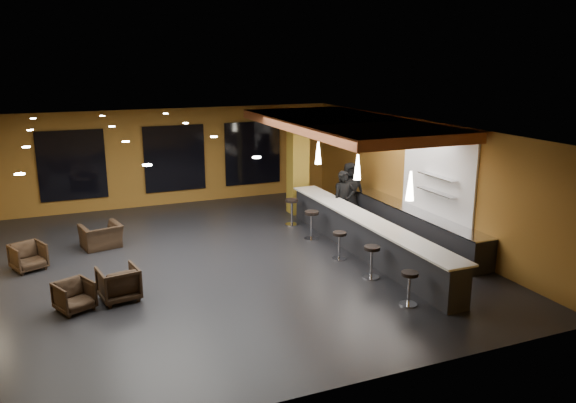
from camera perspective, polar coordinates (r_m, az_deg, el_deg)
name	(u,v)px	position (r m, az deg, el deg)	size (l,w,h in m)	color
floor	(226,262)	(15.23, -6.27, -6.08)	(12.00, 13.00, 0.10)	black
ceiling	(223,127)	(14.38, -6.67, 7.48)	(12.00, 13.00, 0.10)	black
wall_back	(174,157)	(20.95, -11.51, 4.49)	(12.00, 0.10, 3.50)	brown
wall_front	(343,290)	(8.90, 5.58, -8.95)	(12.00, 0.10, 3.50)	brown
wall_right	(419,178)	(17.32, 13.13, 2.34)	(0.10, 13.00, 3.50)	brown
wood_soffit	(344,124)	(16.82, 5.70, 7.86)	(3.60, 8.00, 0.28)	#B85F35
window_left	(72,165)	(20.49, -21.08, 3.45)	(2.20, 0.06, 2.40)	black
window_center	(175,158)	(20.85, -11.44, 4.31)	(2.20, 0.06, 2.40)	black
window_right	(253,153)	(21.61, -3.60, 4.92)	(2.20, 0.06, 2.40)	black
tile_backsplash	(437,176)	(16.43, 14.94, 2.48)	(0.06, 3.20, 2.40)	white
bar_counter	(364,237)	(15.55, 7.77, -3.55)	(0.60, 8.00, 1.00)	black
bar_top	(365,218)	(15.40, 7.84, -1.69)	(0.78, 8.10, 0.05)	silver
prep_counter	(415,226)	(17.02, 12.75, -2.44)	(0.70, 6.00, 0.86)	black
prep_top	(416,211)	(16.90, 12.84, -0.96)	(0.72, 6.00, 0.03)	silver
wall_shelf_lower	(437,192)	(16.28, 14.88, 0.93)	(0.30, 1.50, 0.03)	silver
wall_shelf_upper	(438,176)	(16.18, 14.98, 2.48)	(0.30, 1.50, 0.03)	silver
column	(298,163)	(19.23, 1.00, 3.91)	(0.60, 0.60, 3.50)	olive
pendant_0	(410,186)	(13.44, 12.31, 1.56)	(0.20, 0.20, 0.70)	white
pendant_1	(358,167)	(15.51, 7.08, 3.49)	(0.20, 0.20, 0.70)	white
pendant_2	(318,153)	(17.69, 3.09, 4.93)	(0.20, 0.20, 0.70)	white
staff_a	(344,201)	(17.55, 5.71, 0.09)	(0.68, 0.45, 1.87)	black
staff_b	(343,195)	(18.87, 5.63, 0.65)	(0.77, 0.60, 1.58)	black
staff_c	(350,190)	(18.88, 6.33, 1.13)	(0.93, 0.60, 1.89)	black
armchair_a	(74,296)	(12.97, -20.88, -8.96)	(0.70, 0.72, 0.66)	black
armchair_b	(119,283)	(13.18, -16.82, -7.97)	(0.82, 0.84, 0.77)	black
armchair_c	(28,257)	(15.79, -24.88, -5.11)	(0.75, 0.77, 0.70)	black
armchair_d	(101,236)	(16.82, -18.45, -3.35)	(1.05, 0.92, 0.68)	black
bar_stool_0	(409,284)	(12.60, 12.22, -8.19)	(0.39, 0.39, 0.77)	silver
bar_stool_1	(372,258)	(13.91, 8.50, -5.68)	(0.41, 0.41, 0.82)	silver
bar_stool_2	(339,242)	(15.08, 5.24, -4.12)	(0.38, 0.38, 0.76)	silver
bar_stool_3	(312,221)	(16.63, 2.41, -2.04)	(0.44, 0.44, 0.86)	silver
bar_stool_4	(292,208)	(18.03, 0.39, -0.72)	(0.44, 0.44, 0.86)	silver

